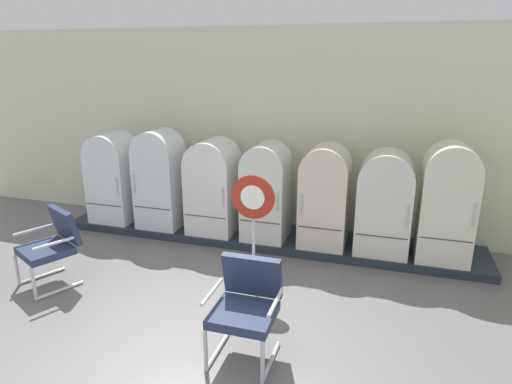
{
  "coord_description": "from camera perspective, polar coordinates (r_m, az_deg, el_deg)",
  "views": [
    {
      "loc": [
        1.74,
        -3.0,
        2.72
      ],
      "look_at": [
        -0.04,
        2.75,
        0.86
      ],
      "focal_mm": 30.71,
      "sensor_mm": 36.0,
      "label": 1
    }
  ],
  "objects": [
    {
      "name": "ground",
      "position": [
        4.42,
        -10.89,
        -21.6
      ],
      "size": [
        12.0,
        10.0,
        0.05
      ],
      "primitive_type": "cube",
      "color": "slate"
    },
    {
      "name": "refrigerator_0",
      "position": [
        7.51,
        -18.07,
        2.1
      ],
      "size": [
        0.69,
        0.66,
        1.45
      ],
      "color": "white",
      "rests_on": "display_plinth"
    },
    {
      "name": "armchair_right",
      "position": [
        4.19,
        -1.27,
        -14.21
      ],
      "size": [
        0.64,
        0.64,
        0.95
      ],
      "color": "silver",
      "rests_on": "ground"
    },
    {
      "name": "refrigerator_1",
      "position": [
        7.02,
        -12.43,
        2.04
      ],
      "size": [
        0.67,
        0.62,
        1.55
      ],
      "color": "white",
      "rests_on": "display_plinth"
    },
    {
      "name": "sign_stand",
      "position": [
        5.2,
        -0.37,
        -5.08
      ],
      "size": [
        0.53,
        0.32,
        1.44
      ],
      "color": "#2D2D30",
      "rests_on": "ground"
    },
    {
      "name": "refrigerator_2",
      "position": [
        6.7,
        -5.58,
        1.05
      ],
      "size": [
        0.71,
        0.72,
        1.44
      ],
      "color": "white",
      "rests_on": "display_plinth"
    },
    {
      "name": "refrigerator_5",
      "position": [
        6.18,
        16.4,
        -1.06
      ],
      "size": [
        0.72,
        0.65,
        1.42
      ],
      "color": "silver",
      "rests_on": "display_plinth"
    },
    {
      "name": "refrigerator_3",
      "position": [
        6.41,
        1.34,
        0.44
      ],
      "size": [
        0.64,
        0.68,
        1.44
      ],
      "color": "silver",
      "rests_on": "display_plinth"
    },
    {
      "name": "display_plinth",
      "position": [
        6.81,
        0.98,
        -5.86
      ],
      "size": [
        6.43,
        0.95,
        0.12
      ],
      "primitive_type": "cube",
      "color": "#242C36",
      "rests_on": "ground"
    },
    {
      "name": "back_wall",
      "position": [
        6.97,
        2.51,
        7.91
      ],
      "size": [
        11.76,
        0.12,
        3.17
      ],
      "color": "silver",
      "rests_on": "ground"
    },
    {
      "name": "armchair_left",
      "position": [
        5.96,
        -25.05,
        -6.0
      ],
      "size": [
        0.8,
        0.83,
        0.95
      ],
      "color": "silver",
      "rests_on": "ground"
    },
    {
      "name": "refrigerator_4",
      "position": [
        6.25,
        8.96,
        -0.14
      ],
      "size": [
        0.66,
        0.69,
        1.46
      ],
      "color": "silver",
      "rests_on": "display_plinth"
    },
    {
      "name": "refrigerator_6",
      "position": [
        6.2,
        23.69,
        -0.91
      ],
      "size": [
        0.67,
        0.64,
        1.58
      ],
      "color": "silver",
      "rests_on": "display_plinth"
    }
  ]
}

